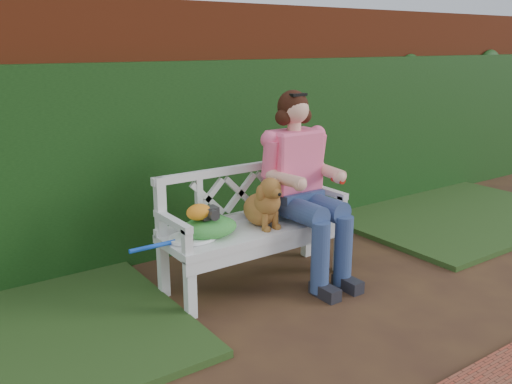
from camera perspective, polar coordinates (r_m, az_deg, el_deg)
ground at (r=4.12m, az=10.07°, el=-11.46°), size 60.00×60.00×0.00m
brick_wall at (r=5.24m, az=-4.23°, el=7.17°), size 10.00×0.30×2.20m
ivy_hedge at (r=5.10m, az=-2.90°, el=4.11°), size 10.00×0.18×1.70m
grass_right at (r=6.39m, az=19.73°, el=-2.10°), size 2.60×2.00×0.05m
garden_bench at (r=4.29m, az=0.00°, el=-6.58°), size 1.59×0.61×0.48m
seated_woman at (r=4.34m, az=4.38°, el=0.85°), size 0.90×1.03×1.52m
dog at (r=4.14m, az=0.71°, el=-0.91°), size 0.28×0.38×0.41m
tennis_racket at (r=3.92m, az=-7.05°, el=-4.86°), size 0.76×0.55×0.03m
green_bag at (r=3.97m, az=-4.93°, el=-3.68°), size 0.50×0.43×0.14m
camera_item at (r=3.92m, az=-5.00°, el=-2.18°), size 0.13×0.10×0.09m
baseball_glove at (r=3.88m, az=-6.04°, el=-2.11°), size 0.20×0.15×0.12m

